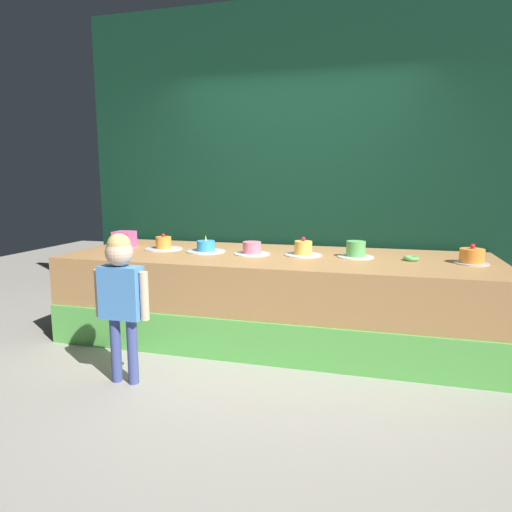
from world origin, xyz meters
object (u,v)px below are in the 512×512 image
Objects in this scene: donut at (411,258)px; cake_center_left at (252,249)px; pink_box at (124,239)px; cake_left at (206,248)px; cake_far_right at (472,257)px; child_figure at (121,288)px; cake_right at (356,250)px; cake_far_left at (164,245)px; cake_center_right at (303,250)px.

donut is 0.40× the size of cake_center_left.
cake_left is (0.90, -0.09, -0.04)m from pink_box.
cake_far_right reaches higher than donut.
cake_center_left is 1.81m from cake_far_right.
cake_far_right is at bearing -1.73° from pink_box.
cake_left is at bearing 83.53° from child_figure.
cake_far_right is (0.90, -0.07, -0.00)m from cake_right.
cake_left is at bearing -5.00° from cake_far_left.
donut is at bearing -1.50° from cake_center_right.
cake_center_right is 1.25× the size of cake_far_right.
cake_far_right reaches higher than cake_left.
cake_far_left is 1.35× the size of cake_far_right.
cake_right is (1.81, 0.02, 0.01)m from cake_far_left.
pink_box reaches higher than cake_right.
cake_center_right is at bearing -1.54° from pink_box.
cake_left is at bearing -5.45° from pink_box.
cake_center_left is at bearing -178.28° from donut.
cake_far_left is (-0.31, 1.25, 0.12)m from child_figure.
donut is at bearing 176.99° from cake_far_right.
cake_right is at bearing 0.59° from cake_far_left.
donut is 0.48× the size of cake_far_right.
cake_center_right is at bearing 178.00° from cake_far_right.
donut is 0.35× the size of cake_far_left.
donut is at bearing 1.72° from cake_center_left.
child_figure is 3.46× the size of cake_right.
cake_far_left is at bearing 175.00° from cake_left.
cake_right is 1.15× the size of cake_far_right.
child_figure is 1.30m from cake_far_left.
child_figure reaches higher than cake_far_right.
child_figure is at bearing -153.33° from cake_far_right.
pink_box reaches higher than cake_center_left.
child_figure is at bearing -147.73° from donut.
cake_far_left is 1.36m from cake_center_right.
cake_center_right is (0.90, 0.04, 0.01)m from cake_left.
child_figure is 2.69m from cake_far_right.
pink_box is 0.91m from cake_left.
cake_left reaches higher than donut.
cake_center_left is 0.97× the size of cake_center_right.
pink_box is 0.58× the size of cake_center_left.
cake_far_left is at bearing 104.08° from child_figure.
donut is 0.35× the size of cake_left.
cake_center_right is at bearing 178.50° from donut.
cake_left is (0.14, 1.21, 0.11)m from child_figure.
donut is at bearing -0.64° from cake_far_left.
donut is 0.41× the size of cake_right.
cake_far_left reaches higher than cake_center_left.
cake_left reaches higher than cake_right.
cake_left is 1.35× the size of cake_far_right.
cake_left is 1.09× the size of cake_center_right.
donut is (2.71, -0.07, -0.06)m from pink_box.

